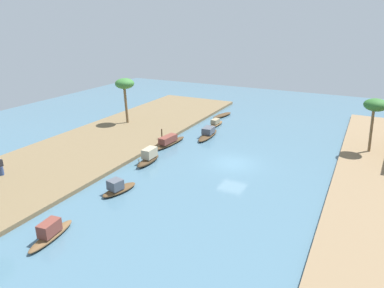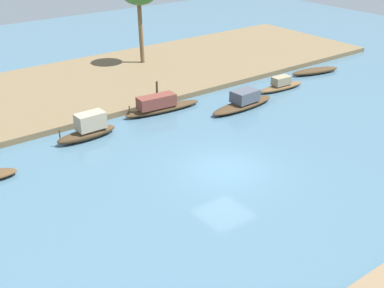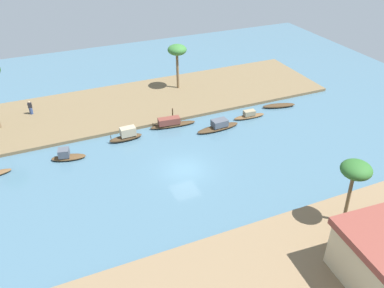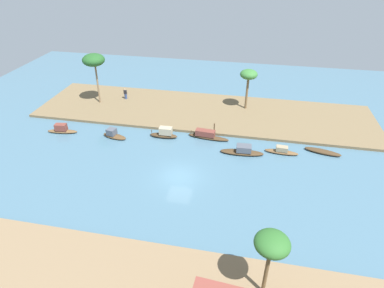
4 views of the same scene
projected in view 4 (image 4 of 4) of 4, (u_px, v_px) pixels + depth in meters
river_water at (179, 177)px, 32.22m from camera, size 76.91×76.91×0.00m
riverbank_left at (203, 111)px, 44.43m from camera, size 47.09×12.00×0.35m
sampan_open_hull at (207, 135)px, 38.35m from camera, size 5.19×1.42×1.12m
sampan_foreground at (165, 134)px, 38.49m from camera, size 3.48×1.02×1.43m
sampan_near_left_bank at (243, 151)px, 35.51m from camera, size 5.00×1.43×1.14m
sampan_midstream at (282, 151)px, 35.64m from camera, size 3.83×1.09×0.94m
sampan_downstream_large at (114, 135)px, 38.58m from camera, size 3.39×1.75×1.17m
sampan_upstream_small at (323, 152)px, 35.74m from camera, size 4.15×1.84×0.43m
sampan_with_red_awning at (62, 130)px, 39.52m from camera, size 3.92×1.32×1.23m
person_on_near_bank at (126, 94)px, 47.34m from camera, size 0.47×0.42×1.60m
mooring_post at (214, 127)px, 39.12m from camera, size 0.14×0.14×1.13m
palm_tree_left_near at (249, 76)px, 42.37m from camera, size 2.39×2.39×5.72m
palm_tree_left_far at (94, 60)px, 43.39m from camera, size 3.11×3.11×7.24m
palm_tree_right_tall at (272, 245)px, 18.76m from camera, size 2.23×2.23×5.41m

